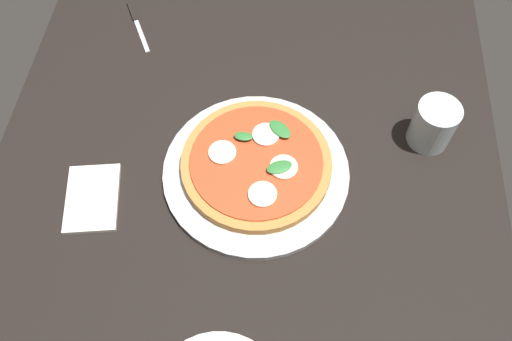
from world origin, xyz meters
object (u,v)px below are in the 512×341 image
dining_table (250,167)px  glass_cup (433,124)px  pizza (257,163)px  napkin (92,198)px  knife (136,20)px  serving_tray (256,172)px

dining_table → glass_cup: glass_cup is taller
pizza → napkin: (0.09, -0.28, -0.02)m
knife → glass_cup: (0.25, 0.60, 0.04)m
pizza → knife: 0.46m
pizza → glass_cup: size_ratio=2.96×
dining_table → knife: bearing=-136.0°
dining_table → serving_tray: (0.07, 0.02, 0.11)m
napkin → pizza: bearing=107.1°
serving_tray → knife: bearing=-140.4°
dining_table → glass_cup: size_ratio=16.00×
pizza → napkin: 0.29m
pizza → glass_cup: bearing=107.4°
serving_tray → pizza: pizza is taller
pizza → dining_table: bearing=-162.9°
serving_tray → napkin: 0.29m
dining_table → napkin: (0.15, -0.26, 0.10)m
pizza → glass_cup: 0.33m
pizza → knife: pizza is taller
serving_tray → glass_cup: size_ratio=3.69×
dining_table → pizza: (0.06, 0.02, 0.12)m
dining_table → pizza: pizza is taller
serving_tray → knife: (-0.36, -0.29, -0.00)m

